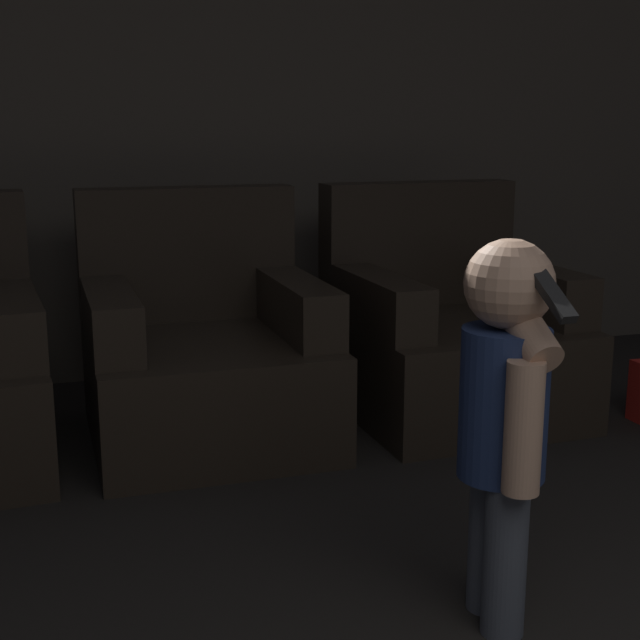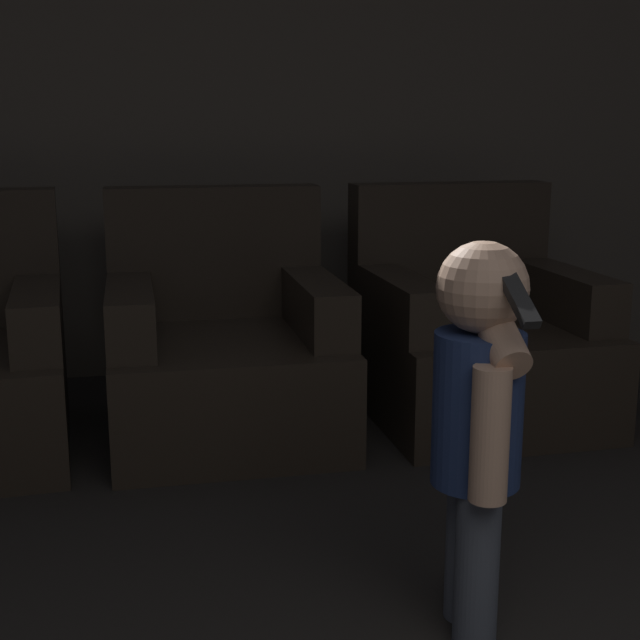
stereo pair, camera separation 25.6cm
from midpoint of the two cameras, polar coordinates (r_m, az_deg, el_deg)
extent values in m
cube|color=#51493F|center=(4.12, -1.94, 14.77)|extent=(8.40, 0.05, 2.60)
cube|color=black|center=(3.22, -15.48, 0.25)|extent=(0.21, 0.73, 0.20)
cube|color=black|center=(3.29, -3.78, -4.26)|extent=(0.83, 0.88, 0.38)
cube|color=black|center=(3.54, -4.75, 4.37)|extent=(0.83, 0.16, 0.52)
cube|color=black|center=(3.19, -9.83, 0.43)|extent=(0.16, 0.72, 0.20)
cube|color=black|center=(3.28, 1.96, 0.95)|extent=(0.16, 0.72, 0.20)
cube|color=black|center=(3.56, 12.17, -3.21)|extent=(0.85, 0.90, 0.38)
cube|color=black|center=(3.79, 10.15, 4.75)|extent=(0.83, 0.18, 0.52)
cube|color=black|center=(3.36, 7.22, 1.14)|extent=(0.18, 0.73, 0.20)
cube|color=black|center=(3.65, 17.15, 1.58)|extent=(0.18, 0.73, 0.20)
cylinder|color=#474C56|center=(2.18, 12.83, -13.97)|extent=(0.10, 0.10, 0.36)
cylinder|color=#474C56|center=(2.09, 13.61, -15.28)|extent=(0.10, 0.10, 0.36)
cylinder|color=navy|center=(2.00, 13.71, -5.61)|extent=(0.20, 0.20, 0.34)
sphere|color=tan|center=(1.93, 14.13, 2.01)|extent=(0.20, 0.20, 0.20)
cylinder|color=tan|center=(1.89, 14.70, -7.17)|extent=(0.08, 0.08, 0.29)
cylinder|color=tan|center=(1.95, 14.62, 0.05)|extent=(0.08, 0.29, 0.21)
cube|color=black|center=(1.83, 16.47, 1.42)|extent=(0.04, 0.16, 0.10)
camera|label=1|loc=(0.13, -87.14, 0.64)|focal=50.00mm
camera|label=2|loc=(0.13, 92.86, -0.64)|focal=50.00mm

